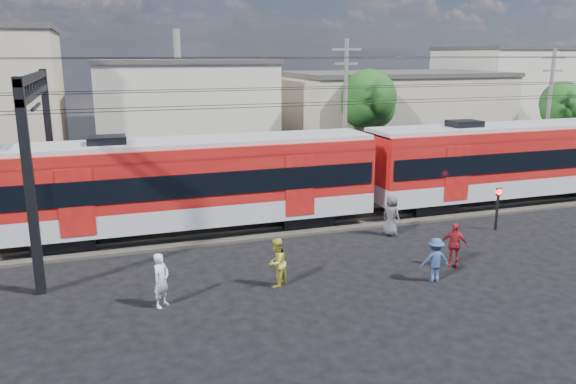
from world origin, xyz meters
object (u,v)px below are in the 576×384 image
pedestrian_a (161,280)px  crossing_signal (498,201)px  pedestrian_c (435,260)px  commuter_train (194,181)px

pedestrian_a → crossing_signal: (15.01, 3.18, 0.47)m
pedestrian_c → crossing_signal: bearing=-133.7°
commuter_train → crossing_signal: bearing=-15.6°
commuter_train → crossing_signal: size_ratio=26.11×
pedestrian_c → crossing_signal: (5.87, 4.17, 0.56)m
pedestrian_a → crossing_signal: crossing_signal is taller
commuter_train → pedestrian_c: commuter_train is taller
pedestrian_c → commuter_train: bearing=-37.3°
pedestrian_c → crossing_signal: 7.23m
commuter_train → crossing_signal: (12.82, -3.59, -1.07)m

